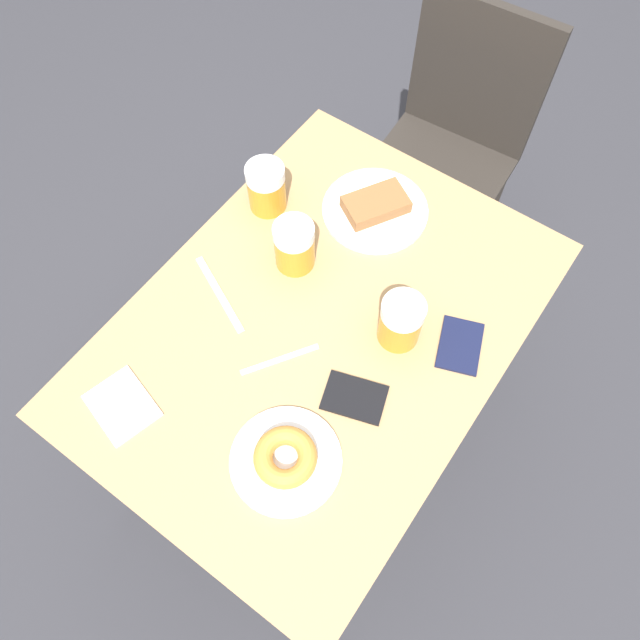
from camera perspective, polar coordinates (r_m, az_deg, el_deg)
The scene contains 13 objects.
ground_plane at distance 2.05m, azimuth -0.00°, elevation -10.11°, with size 8.00×8.00×0.00m, color #333338.
table at distance 1.42m, azimuth -0.00°, elevation -1.60°, with size 0.76×1.06×0.74m.
chair at distance 2.02m, azimuth 12.33°, elevation 16.64°, with size 0.43×0.43×0.92m.
plate_with_cake at distance 1.52m, azimuth 5.08°, elevation 10.19°, with size 0.26×0.26×0.04m.
plate_with_donut at distance 1.23m, azimuth -3.17°, elevation -12.54°, with size 0.22×0.22×0.05m.
beer_mug_left at distance 1.30m, azimuth 7.40°, elevation -0.12°, with size 0.09×0.09×0.13m.
beer_mug_center at distance 1.39m, azimuth -2.36°, elevation 6.83°, with size 0.09×0.09×0.13m.
beer_mug_right at distance 1.50m, azimuth -4.92°, elevation 11.98°, with size 0.09×0.09×0.13m.
napkin_folded at distance 1.34m, azimuth -17.65°, elevation -7.46°, with size 0.16×0.14×0.00m.
fork at distance 1.32m, azimuth -3.68°, elevation -3.62°, with size 0.11×0.15×0.00m.
knife at distance 1.41m, azimuth -9.17°, elevation 2.37°, with size 0.21×0.11×0.00m.
passport_near_edge at distance 1.37m, azimuth 12.68°, elevation -2.28°, with size 0.13×0.15×0.01m.
passport_far_edge at distance 1.29m, azimuth 3.17°, elevation -7.09°, with size 0.15×0.12×0.01m.
Camera 1 is at (0.37, -0.52, 1.95)m, focal length 35.00 mm.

